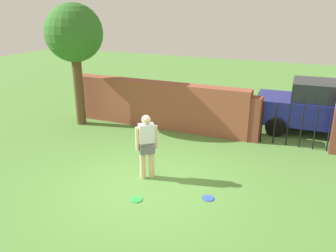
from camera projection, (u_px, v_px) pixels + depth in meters
name	position (u px, v px, depth m)	size (l,w,h in m)	color
ground_plane	(146.00, 186.00, 8.19)	(40.00, 40.00, 0.00)	#568C3D
brick_wall	(158.00, 105.00, 11.87)	(6.32, 0.50, 1.58)	brown
tree	(74.00, 35.00, 11.40)	(1.92, 1.92, 4.12)	brown
person	(147.00, 144.00, 8.29)	(0.44, 0.40, 1.62)	beige
fence_gate	(295.00, 124.00, 10.23)	(2.88, 0.44, 1.40)	brown
car	(323.00, 108.00, 11.28)	(4.27, 2.06, 1.72)	navy
frisbee_green	(136.00, 200.00, 7.60)	(0.27, 0.27, 0.02)	green
frisbee_blue	(208.00, 198.00, 7.66)	(0.27, 0.27, 0.02)	blue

